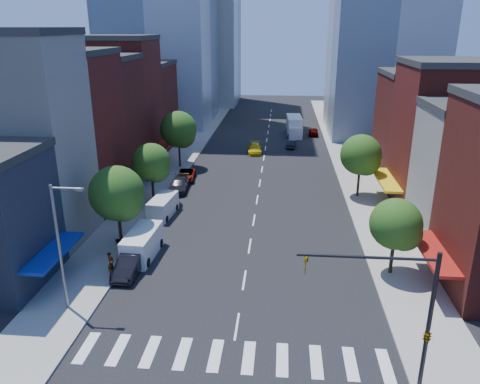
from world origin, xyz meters
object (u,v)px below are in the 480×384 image
Objects in this scene: parked_car_third at (186,175)px; pedestrian_far at (118,249)px; traffic_car_oncoming at (291,144)px; pedestrian_near at (111,263)px; cargo_van_far at (163,207)px; traffic_car_far at (313,132)px; cargo_van_near at (142,245)px; parked_car_rear at (179,185)px; taxi at (255,148)px; box_truck at (294,127)px; parked_car_front at (130,258)px; parked_car_second at (130,264)px.

parked_car_third is 22.21m from pedestrian_far.
pedestrian_near is at bearing 76.66° from traffic_car_oncoming.
traffic_car_far is at bearing 71.54° from cargo_van_far.
cargo_van_near is at bearing -93.78° from parked_car_third.
traffic_car_far reaches higher than traffic_car_oncoming.
taxi is (7.96, 18.80, -0.04)m from parked_car_rear.
parked_car_third is 31.02m from box_truck.
pedestrian_near is 2.55m from pedestrian_far.
cargo_van_far is 2.63× the size of pedestrian_near.
pedestrian_far is (-1.32, 0.82, 0.36)m from parked_car_front.
traffic_car_far is 55.82m from pedestrian_near.
box_truck is 4.49× the size of pedestrian_near.
pedestrian_near reaches higher than cargo_van_far.
traffic_car_oncoming is 43.06m from pedestrian_far.
parked_car_second is 53.53m from box_truck.
cargo_van_near is 2.01m from pedestrian_far.
traffic_car_oncoming is (13.33, 42.35, -0.15)m from parked_car_second.
parked_car_rear is at bearing -116.75° from taxi.
traffic_car_far is at bearing 52.38° from parked_car_third.
parked_car_rear is at bearing 95.41° from cargo_van_far.
cargo_van_far is at bearing 71.29° from traffic_car_oncoming.
cargo_van_near is 0.65× the size of box_truck.
cargo_van_near is 1.42× the size of traffic_car_oncoming.
parked_car_rear is 7.90m from cargo_van_far.
taxi is at bearing 80.03° from parked_car_second.
traffic_car_far is (17.78, 50.86, -0.01)m from parked_car_front.
parked_car_third is at bearing -122.50° from taxi.
traffic_car_oncoming is (13.17, 39.49, -0.50)m from cargo_van_near.
pedestrian_far is (-1.64, 1.98, 0.28)m from parked_car_second.
taxi is (7.96, 14.54, 0.07)m from parked_car_third.
parked_car_third is 2.53× the size of pedestrian_far.
taxi reaches higher than parked_car_front.
pedestrian_near is (-8.96, -39.24, 0.37)m from taxi.
traffic_car_far is at bearing 2.75° from box_truck.
parked_car_third is (-0.32, 24.14, -0.14)m from parked_car_second.
traffic_car_oncoming is 0.46× the size of box_truck.
traffic_car_far is (17.78, 27.87, 0.05)m from parked_car_third.
parked_car_second is at bearing -94.32° from parked_car_third.
box_truck is (13.80, 48.81, 0.45)m from cargo_van_near.
box_truck reaches higher than cargo_van_near.
parked_car_front is at bearing -93.40° from parked_car_rear.
pedestrian_near is 1.02× the size of pedestrian_far.
taxi reaches higher than parked_car_third.
parked_car_third is 1.21× the size of traffic_car_oncoming.
box_truck is at bearing 62.41° from parked_car_rear.
parked_car_third is 0.90× the size of parked_car_rear.
taxi is 6.77m from traffic_car_oncoming.
traffic_car_far is (17.29, 49.15, -0.44)m from cargo_van_near.
cargo_van_near is 2.97× the size of pedestrian_far.
taxi reaches higher than traffic_car_far.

